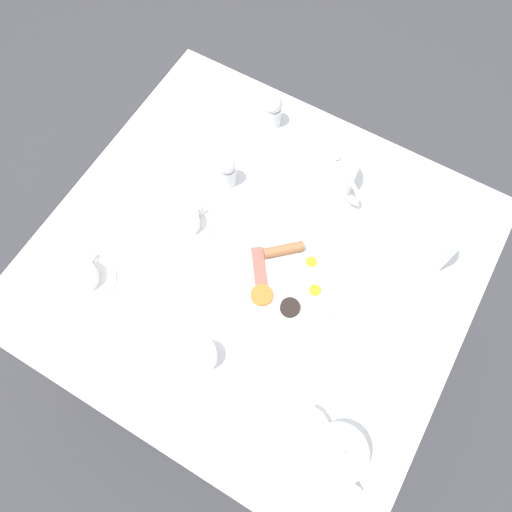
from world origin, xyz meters
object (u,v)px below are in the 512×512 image
Objects in this scene: salt_grinder at (227,170)px; teacup_with_saucer_left at (82,276)px; water_glass_tall at (436,247)px; knife_by_plate at (207,104)px; teacup_with_saucer_right at (185,221)px; teapot_near at (335,453)px; teapot_far at (334,172)px; breakfast_plate at (287,279)px; fork_by_plate at (413,325)px; pepper_grinder at (273,110)px; creamer_jug at (202,355)px.

teacup_with_saucer_left is at bearing 69.28° from salt_grinder.
water_glass_tall is 0.74m from knife_by_plate.
teapot_near is at bearing 152.41° from teacup_with_saucer_right.
teapot_far reaches higher than knife_by_plate.
breakfast_plate is at bearing -179.90° from teacup_with_saucer_right.
teapot_far is at bearing -36.01° from fork_by_plate.
pepper_grinder is 0.20m from knife_by_plate.
breakfast_plate is at bearing 148.47° from salt_grinder.
teacup_with_saucer_left is 1.64× the size of creamer_jug.
teacup_with_saucer_right reaches higher than creamer_jug.
breakfast_plate is 0.36m from water_glass_tall.
teacup_with_saucer_left is 0.35m from creamer_jug.
pepper_grinder reaches higher than teacup_with_saucer_right.
breakfast_plate is 1.86× the size of water_glass_tall.
fork_by_plate is at bearing 170.06° from teapot_far.
teacup_with_saucer_left is 0.86× the size of fork_by_plate.
teacup_with_saucer_right is at bearing -118.27° from teacup_with_saucer_left.
fork_by_plate is (-0.61, -0.05, -0.03)m from teacup_with_saucer_right.
salt_grinder is at bearing 134.42° from knife_by_plate.
water_glass_tall is at bearing -140.83° from breakfast_plate.
teapot_near reaches higher than creamer_jug.
salt_grinder is at bearing -98.15° from teacup_with_saucer_right.
teacup_with_saucer_right is at bearing -174.02° from teapot_near.
teapot_far is 0.43m from knife_by_plate.
teapot_near is at bearing 90.00° from water_glass_tall.
creamer_jug is 0.68m from pepper_grinder.
teapot_near and teapot_far have the same top height.
water_glass_tall is at bearing -158.57° from teacup_with_saucer_right.
teapot_far is at bearing 150.58° from teapot_near.
water_glass_tall is at bearing -146.19° from teacup_with_saucer_left.
teacup_with_saucer_left reaches higher than fork_by_plate.
knife_by_plate is at bearing -10.17° from water_glass_tall.
teacup_with_saucer_left is (0.70, -0.05, -0.03)m from teapot_near.
teapot_near is (-0.27, 0.30, 0.05)m from breakfast_plate.
breakfast_plate is 0.57m from knife_by_plate.
salt_grinder is (0.01, 0.22, 0.00)m from pepper_grinder.
teapot_near is 0.97m from knife_by_plate.
teapot_far reaches higher than pepper_grinder.
pepper_grinder is 0.60× the size of fork_by_plate.
breakfast_plate is 1.55× the size of teapot_near.
breakfast_plate is 0.49m from teacup_with_saucer_left.
teapot_near is at bearing 132.55° from breakfast_plate.
creamer_jug reaches higher than breakfast_plate.
pepper_grinder is (-0.03, -0.39, 0.03)m from teacup_with_saucer_right.
teapot_far is 1.84× the size of pepper_grinder.
salt_grinder reaches higher than teacup_with_saucer_left.
breakfast_plate is at bearing -106.03° from creamer_jug.
breakfast_plate is 1.37× the size of knife_by_plate.
teacup_with_saucer_right reaches higher than breakfast_plate.
breakfast_plate is 0.32m from salt_grinder.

